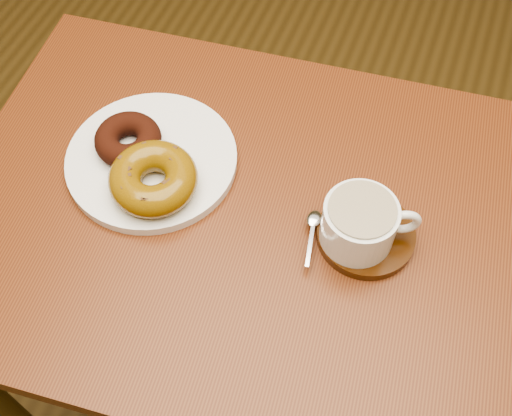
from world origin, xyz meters
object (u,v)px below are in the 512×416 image
(saucer, at_px, (366,235))
(coffee_cup, at_px, (361,223))
(cafe_table, at_px, (244,254))
(donut_plate, at_px, (152,160))

(saucer, bearing_deg, coffee_cup, -131.70)
(cafe_table, xyz_separation_m, coffee_cup, (0.17, 0.01, 0.18))
(saucer, bearing_deg, cafe_table, -173.60)
(coffee_cup, bearing_deg, saucer, 27.45)
(donut_plate, distance_m, coffee_cup, 0.33)
(cafe_table, distance_m, saucer, 0.22)
(cafe_table, relative_size, donut_plate, 3.54)
(saucer, xyz_separation_m, coffee_cup, (-0.01, -0.01, 0.04))
(coffee_cup, bearing_deg, donut_plate, 154.62)
(saucer, bearing_deg, donut_plate, 177.56)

